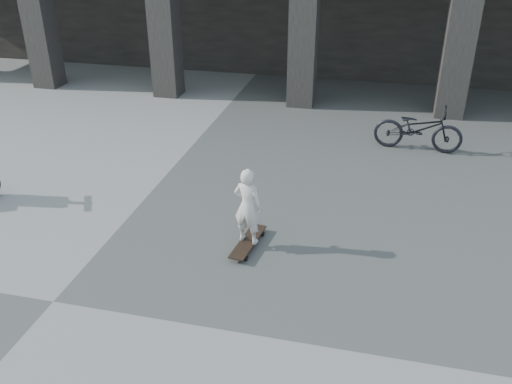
# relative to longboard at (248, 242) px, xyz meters

# --- Properties ---
(ground) EXTENTS (90.00, 90.00, 0.00)m
(ground) POSITION_rel_longboard_xyz_m (-2.09, -1.80, -0.08)
(ground) COLOR #4A4A47
(ground) RESTS_ON ground
(longboard) EXTENTS (0.35, 1.01, 0.10)m
(longboard) POSITION_rel_longboard_xyz_m (0.00, 0.00, 0.00)
(longboard) COLOR black
(longboard) RESTS_ON ground
(child) EXTENTS (0.47, 0.36, 1.16)m
(child) POSITION_rel_longboard_xyz_m (0.00, 0.00, 0.60)
(child) COLOR beige
(child) RESTS_ON longboard
(bicycle) EXTENTS (1.79, 0.72, 0.92)m
(bicycle) POSITION_rel_longboard_xyz_m (2.48, 4.34, 0.38)
(bicycle) COLOR black
(bicycle) RESTS_ON ground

